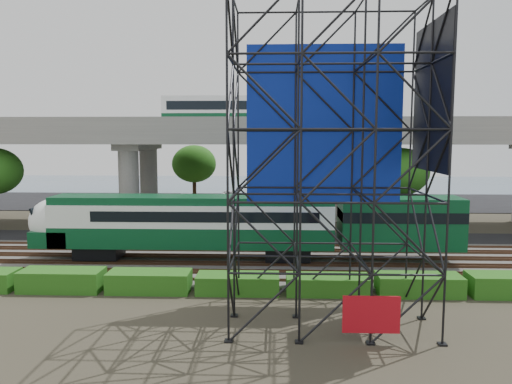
{
  "coord_description": "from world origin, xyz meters",
  "views": [
    {
      "loc": [
        3.05,
        -31.34,
        8.75
      ],
      "look_at": [
        1.61,
        6.0,
        4.5
      ],
      "focal_mm": 35.0,
      "sensor_mm": 36.0,
      "label": 1
    }
  ],
  "objects": [
    {
      "name": "harbor_water",
      "position": [
        0.0,
        56.0,
        0.01
      ],
      "size": [
        140.0,
        40.0,
        0.03
      ],
      "primitive_type": "cube",
      "color": "#445C70",
      "rests_on": "ground"
    },
    {
      "name": "suv",
      "position": [
        -9.2,
        10.65,
        0.84
      ],
      "size": [
        5.95,
        3.9,
        1.52
      ],
      "primitive_type": "imported",
      "rotation": [
        0.0,
        0.0,
        1.84
      ],
      "color": "black",
      "rests_on": "service_road"
    },
    {
      "name": "ballast_bed",
      "position": [
        0.0,
        2.0,
        0.1
      ],
      "size": [
        90.0,
        12.0,
        0.2
      ],
      "primitive_type": "cube",
      "color": "slate",
      "rests_on": "ground"
    },
    {
      "name": "trees",
      "position": [
        -4.67,
        16.17,
        5.57
      ],
      "size": [
        40.94,
        16.94,
        7.69
      ],
      "color": "#382314",
      "rests_on": "ground"
    },
    {
      "name": "scaffold_tower",
      "position": [
        5.61,
        -7.98,
        7.47
      ],
      "size": [
        9.36,
        6.36,
        15.0
      ],
      "color": "black",
      "rests_on": "ground"
    },
    {
      "name": "ground",
      "position": [
        0.0,
        0.0,
        0.0
      ],
      "size": [
        140.0,
        140.0,
        0.0
      ],
      "primitive_type": "plane",
      "color": "#474233",
      "rests_on": "ground"
    },
    {
      "name": "commuter_train",
      "position": [
        -0.45,
        2.0,
        2.88
      ],
      "size": [
        29.3,
        3.06,
        4.3
      ],
      "color": "black",
      "rests_on": "rail_tracks"
    },
    {
      "name": "parked_cars",
      "position": [
        1.7,
        33.72,
        0.69
      ],
      "size": [
        39.6,
        9.67,
        1.3
      ],
      "color": "#BBBBBB",
      "rests_on": "parking_lot"
    },
    {
      "name": "overpass",
      "position": [
        -0.11,
        16.0,
        8.21
      ],
      "size": [
        80.0,
        12.0,
        12.4
      ],
      "color": "#9E9B93",
      "rests_on": "ground"
    },
    {
      "name": "parking_lot",
      "position": [
        0.0,
        34.0,
        0.04
      ],
      "size": [
        90.0,
        18.0,
        0.08
      ],
      "primitive_type": "cube",
      "color": "black",
      "rests_on": "ground"
    },
    {
      "name": "rail_tracks",
      "position": [
        0.0,
        2.0,
        0.28
      ],
      "size": [
        90.0,
        9.52,
        0.16
      ],
      "color": "#472D1E",
      "rests_on": "ballast_bed"
    },
    {
      "name": "hedge_strip",
      "position": [
        1.01,
        -4.3,
        0.56
      ],
      "size": [
        34.6,
        1.8,
        1.2
      ],
      "color": "#205D15",
      "rests_on": "ground"
    },
    {
      "name": "service_road",
      "position": [
        0.0,
        10.5,
        0.04
      ],
      "size": [
        90.0,
        5.0,
        0.08
      ],
      "primitive_type": "cube",
      "color": "black",
      "rests_on": "ground"
    }
  ]
}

